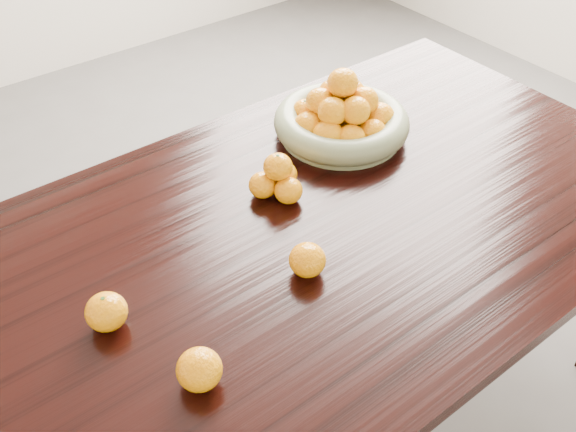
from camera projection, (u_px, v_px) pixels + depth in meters
ground at (277, 432)px, 1.86m from camera, size 5.00×5.00×0.00m
dining_table at (274, 273)px, 1.43m from camera, size 2.00×1.00×0.75m
fruit_bowl at (342, 118)px, 1.66m from camera, size 0.35×0.35×0.19m
orange_pyramid at (278, 179)px, 1.48m from camera, size 0.13×0.12×0.11m
loose_orange_0 at (106, 312)px, 1.18m from camera, size 0.08×0.08×0.07m
loose_orange_1 at (199, 370)px, 1.09m from camera, size 0.08×0.08×0.07m
loose_orange_2 at (307, 260)px, 1.29m from camera, size 0.08×0.08×0.07m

